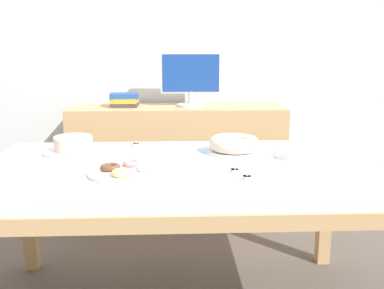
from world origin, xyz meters
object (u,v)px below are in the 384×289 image
at_px(pastry_platter, 127,171).
at_px(tealight_centre, 247,177).
at_px(tealight_near_cakes, 136,144).
at_px(plate_stack, 296,153).
at_px(computer_monitor, 191,80).
at_px(book_stack, 125,100).
at_px(cake_chocolate_round, 73,146).
at_px(cake_golden_bundt, 234,145).
at_px(tealight_left_edge, 235,170).

bearing_deg(pastry_platter, tealight_centre, -12.36).
bearing_deg(tealight_near_cakes, plate_stack, -18.63).
height_order(plate_stack, tealight_centre, plate_stack).
relative_size(computer_monitor, book_stack, 1.98).
relative_size(cake_chocolate_round, tealight_centre, 7.37).
height_order(cake_chocolate_round, tealight_near_cakes, cake_chocolate_round).
bearing_deg(tealight_near_cakes, pastry_platter, -89.12).
distance_m(cake_golden_bundt, tealight_centre, 0.45).
bearing_deg(cake_chocolate_round, tealight_near_cakes, 23.86).
bearing_deg(cake_golden_bundt, plate_stack, -18.37).
distance_m(book_stack, tealight_centre, 1.59).
distance_m(computer_monitor, tealight_centre, 1.48).
relative_size(cake_chocolate_round, pastry_platter, 0.91).
bearing_deg(book_stack, tealight_centre, -66.37).
distance_m(computer_monitor, pastry_platter, 1.41).
bearing_deg(cake_golden_bundt, tealight_centre, -91.45).
distance_m(cake_golden_bundt, pastry_platter, 0.60).
distance_m(tealight_left_edge, tealight_centre, 0.11).
height_order(book_stack, tealight_left_edge, book_stack).
height_order(cake_chocolate_round, plate_stack, cake_chocolate_round).
xyz_separation_m(cake_chocolate_round, pastry_platter, (0.31, -0.38, -0.02)).
height_order(computer_monitor, pastry_platter, computer_monitor).
distance_m(computer_monitor, tealight_near_cakes, 0.93).
relative_size(cake_chocolate_round, plate_stack, 1.40).
height_order(book_stack, pastry_platter, book_stack).
distance_m(pastry_platter, tealight_centre, 0.49).
bearing_deg(tealight_centre, pastry_platter, 167.64).
bearing_deg(pastry_platter, book_stack, 96.58).
height_order(cake_golden_bundt, plate_stack, cake_golden_bundt).
bearing_deg(cake_golden_bundt, book_stack, 122.89).
height_order(computer_monitor, tealight_centre, computer_monitor).
height_order(computer_monitor, cake_golden_bundt, computer_monitor).
xyz_separation_m(cake_golden_bundt, tealight_centre, (-0.01, -0.45, -0.03)).
relative_size(tealight_left_edge, tealight_centre, 1.00).
relative_size(pastry_platter, tealight_centre, 8.11).
relative_size(cake_chocolate_round, tealight_left_edge, 7.37).
distance_m(cake_chocolate_round, pastry_platter, 0.49).
relative_size(book_stack, tealight_near_cakes, 5.35).
bearing_deg(tealight_left_edge, cake_chocolate_round, 152.54).
height_order(cake_golden_bundt, tealight_near_cakes, cake_golden_bundt).
relative_size(plate_stack, tealight_left_edge, 5.25).
distance_m(computer_monitor, cake_golden_bundt, 1.04).
relative_size(plate_stack, tealight_centre, 5.25).
height_order(book_stack, cake_chocolate_round, book_stack).
height_order(computer_monitor, tealight_left_edge, computer_monitor).
distance_m(pastry_platter, tealight_left_edge, 0.44).
relative_size(book_stack, cake_chocolate_round, 0.73).
bearing_deg(computer_monitor, tealight_near_cakes, -111.40).
bearing_deg(cake_chocolate_round, tealight_left_edge, -27.46).
xyz_separation_m(book_stack, pastry_platter, (0.16, -1.34, -0.14)).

